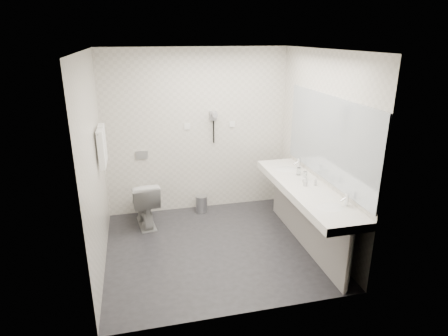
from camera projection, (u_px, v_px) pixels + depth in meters
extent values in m
plane|color=#242428|center=(216.00, 247.00, 5.05)|extent=(2.80, 2.80, 0.00)
plane|color=white|center=(214.00, 50.00, 4.22)|extent=(2.80, 2.80, 0.00)
plane|color=silver|center=(197.00, 132.00, 5.82)|extent=(2.80, 0.00, 2.80)
plane|color=silver|center=(245.00, 200.00, 3.44)|extent=(2.80, 0.00, 2.80)
plane|color=silver|center=(94.00, 166.00, 4.32)|extent=(0.00, 2.60, 2.60)
plane|color=silver|center=(320.00, 150.00, 4.94)|extent=(0.00, 2.60, 2.60)
cube|color=white|center=(305.00, 190.00, 4.84)|extent=(0.55, 2.20, 0.10)
cube|color=gray|center=(304.00, 219.00, 4.99)|extent=(0.03, 2.15, 0.75)
cylinder|color=silver|center=(349.00, 263.00, 4.04)|extent=(0.06, 0.06, 0.75)
cylinder|color=silver|center=(278.00, 189.00, 5.95)|extent=(0.06, 0.06, 0.75)
cube|color=#B2BCC6|center=(328.00, 139.00, 4.68)|extent=(0.02, 2.20, 1.05)
ellipsoid|color=white|center=(330.00, 208.00, 4.23)|extent=(0.40, 0.31, 0.05)
ellipsoid|color=white|center=(286.00, 170.00, 5.43)|extent=(0.40, 0.31, 0.05)
cylinder|color=silver|center=(347.00, 199.00, 4.25)|extent=(0.04, 0.04, 0.15)
cylinder|color=silver|center=(299.00, 163.00, 5.44)|extent=(0.04, 0.04, 0.15)
imported|color=silver|center=(305.00, 182.00, 4.81)|extent=(0.06, 0.06, 0.09)
imported|color=silver|center=(305.00, 179.00, 4.93)|extent=(0.09, 0.09, 0.09)
imported|color=silver|center=(315.00, 182.00, 4.82)|extent=(0.05, 0.05, 0.11)
cylinder|color=silver|center=(305.00, 175.00, 5.03)|extent=(0.08, 0.08, 0.11)
cylinder|color=silver|center=(299.00, 171.00, 5.19)|extent=(0.07, 0.07, 0.10)
imported|color=white|center=(144.00, 203.00, 5.55)|extent=(0.47, 0.72, 0.69)
cube|color=#B2B5BA|center=(142.00, 155.00, 5.72)|extent=(0.18, 0.02, 0.12)
cylinder|color=#B2B5BA|center=(202.00, 204.00, 6.02)|extent=(0.22, 0.22, 0.26)
cylinder|color=#B2B5BA|center=(201.00, 196.00, 5.97)|extent=(0.18, 0.18, 0.02)
cylinder|color=silver|center=(99.00, 129.00, 4.74)|extent=(0.02, 0.62, 0.02)
cube|color=white|center=(101.00, 149.00, 4.69)|extent=(0.07, 0.24, 0.48)
cube|color=white|center=(103.00, 143.00, 4.94)|extent=(0.07, 0.24, 0.48)
cube|color=gray|center=(213.00, 116.00, 5.77)|extent=(0.10, 0.04, 0.14)
cylinder|color=gray|center=(214.00, 115.00, 5.69)|extent=(0.08, 0.14, 0.08)
cylinder|color=black|center=(214.00, 132.00, 5.84)|extent=(0.02, 0.02, 0.35)
cube|color=white|center=(187.00, 126.00, 5.75)|extent=(0.09, 0.02, 0.09)
cube|color=white|center=(232.00, 124.00, 5.90)|extent=(0.09, 0.02, 0.09)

